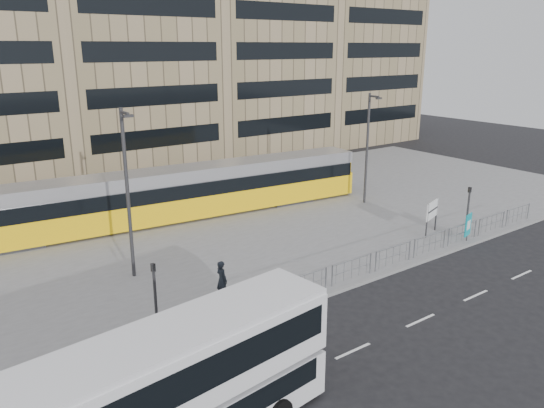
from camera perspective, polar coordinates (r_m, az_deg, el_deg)
ground at (r=25.05m, az=5.49°, el=-10.09°), size 120.00×120.00×0.00m
plaza at (r=34.18m, az=-7.95°, el=-2.60°), size 64.00×24.00×0.15m
kerb at (r=25.05m, az=5.42°, el=-9.90°), size 64.00×0.25×0.17m
building_row at (r=53.52m, az=-19.00°, el=17.56°), size 70.40×18.40×31.20m
pedestrian_barrier at (r=26.22m, az=8.12°, el=-6.56°), size 32.07×0.07×1.10m
road_markings at (r=23.28m, az=14.09°, el=-12.75°), size 62.00×0.12×0.01m
double_decker_bus at (r=15.80m, az=-10.21°, el=-18.84°), size 10.04×3.36×3.94m
tram at (r=35.39m, az=-11.35°, el=0.93°), size 29.01×5.58×3.40m
station_sign at (r=33.67m, az=16.85°, el=-0.76°), size 1.74×0.64×2.07m
ad_panel at (r=33.24m, az=20.35°, el=-2.15°), size 0.87×0.31×1.66m
pedestrian at (r=24.37m, az=-5.42°, el=-8.11°), size 0.49×0.70×1.82m
traffic_light_west at (r=21.33m, az=-12.48°, el=-9.06°), size 0.18×0.21×3.10m
traffic_light_east at (r=33.68m, az=20.36°, el=-0.13°), size 0.18×0.21×3.10m
lamp_post_west at (r=26.24m, az=-15.27°, el=1.65°), size 0.45×1.04×8.38m
lamp_post_east at (r=38.74m, az=10.27°, el=6.34°), size 0.45×1.04×7.95m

